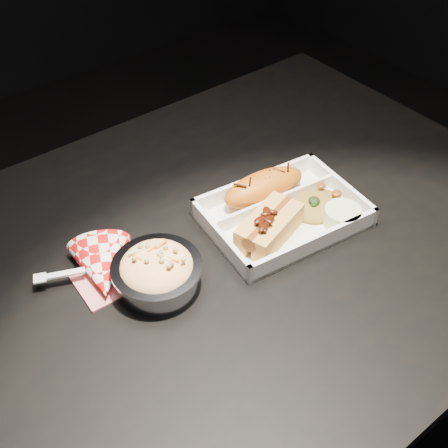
{
  "coord_description": "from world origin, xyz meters",
  "views": [
    {
      "loc": [
        -0.35,
        -0.51,
        1.39
      ],
      "look_at": [
        0.03,
        -0.02,
        0.81
      ],
      "focal_mm": 45.0,
      "sensor_mm": 36.0,
      "label": 1
    }
  ],
  "objects": [
    {
      "name": "fried_rice_mound",
      "position": [
        0.21,
        -0.04,
        0.77
      ],
      "size": [
        0.11,
        0.09,
        0.03
      ],
      "primitive_type": "ellipsoid",
      "rotation": [
        0.0,
        0.0,
        -0.12
      ],
      "color": "olive",
      "rests_on": "food_tray"
    },
    {
      "name": "cupcake_liner",
      "position": [
        0.21,
        -0.09,
        0.77
      ],
      "size": [
        0.06,
        0.06,
        0.03
      ],
      "primitive_type": "cylinder",
      "color": "beige",
      "rests_on": "food_tray"
    },
    {
      "name": "food_tray",
      "position": [
        0.15,
        -0.02,
        0.76
      ],
      "size": [
        0.27,
        0.21,
        0.04
      ],
      "rotation": [
        0.0,
        0.0,
        -0.12
      ],
      "color": "silver",
      "rests_on": "dining_table"
    },
    {
      "name": "foil_coleslaw_cup",
      "position": [
        -0.09,
        -0.02,
        0.78
      ],
      "size": [
        0.13,
        0.13,
        0.07
      ],
      "color": "silver",
      "rests_on": "dining_table"
    },
    {
      "name": "fried_pastry",
      "position": [
        0.15,
        0.03,
        0.78
      ],
      "size": [
        0.16,
        0.08,
        0.05
      ],
      "primitive_type": "ellipsoid",
      "rotation": [
        0.0,
        0.0,
        -0.12
      ],
      "color": "#C76313",
      "rests_on": "food_tray"
    },
    {
      "name": "hotdog",
      "position": [
        0.1,
        -0.04,
        0.78
      ],
      "size": [
        0.13,
        0.09,
        0.06
      ],
      "rotation": [
        0.0,
        0.0,
        0.3
      ],
      "color": "gold",
      "rests_on": "food_tray"
    },
    {
      "name": "napkin_fork",
      "position": [
        -0.15,
        0.05,
        0.77
      ],
      "size": [
        0.16,
        0.14,
        0.1
      ],
      "rotation": [
        0.0,
        0.0,
        -0.41
      ],
      "color": "red",
      "rests_on": "dining_table"
    },
    {
      "name": "dining_table",
      "position": [
        0.0,
        0.0,
        0.66
      ],
      "size": [
        1.2,
        0.8,
        0.75
      ],
      "color": "black",
      "rests_on": "ground"
    }
  ]
}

